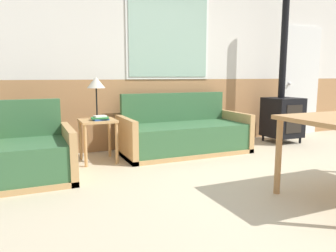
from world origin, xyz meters
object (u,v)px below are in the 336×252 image
couch (184,135)px  wood_stove (283,110)px  armchair (31,157)px  table_lamp (96,85)px  side_table (98,128)px

couch → wood_stove: size_ratio=0.73×
armchair → table_lamp: bearing=21.2°
couch → table_lamp: table_lamp is taller
armchair → wood_stove: (4.01, 0.55, 0.30)m
armchair → wood_stove: size_ratio=0.34×
side_table → couch: bearing=0.6°
couch → wood_stove: 1.92m
side_table → table_lamp: size_ratio=1.01×
armchair → side_table: 1.00m
wood_stove → side_table: bearing=-179.1°
side_table → table_lamp: (0.01, 0.08, 0.57)m
armchair → couch: bearing=0.4°
couch → armchair: size_ratio=2.13×
table_lamp → wood_stove: (3.16, -0.03, -0.46)m
couch → side_table: couch is taller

